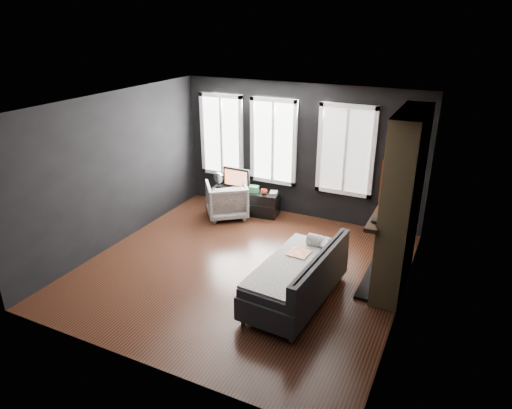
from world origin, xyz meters
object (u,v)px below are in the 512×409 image
at_px(armchair, 227,198).
at_px(mantel_vase, 390,193).
at_px(media_console, 245,201).
at_px(book, 270,188).
at_px(monitor, 237,178).
at_px(sofa, 296,274).
at_px(mug, 264,191).

xyz_separation_m(armchair, mantel_vase, (3.31, -0.70, 0.91)).
relative_size(media_console, book, 6.86).
relative_size(monitor, mantel_vase, 3.33).
xyz_separation_m(sofa, media_console, (-2.12, 2.54, -0.18)).
height_order(sofa, book, sofa).
xyz_separation_m(monitor, mantel_vase, (3.24, -1.00, 0.55)).
bearing_deg(monitor, book, 15.76).
distance_m(sofa, monitor, 3.40).
distance_m(media_console, monitor, 0.55).
bearing_deg(monitor, mug, 4.58).
height_order(sofa, mantel_vase, mantel_vase).
bearing_deg(mug, book, 63.72).
bearing_deg(book, media_console, -166.69).
height_order(armchair, media_console, armchair).
relative_size(sofa, mantel_vase, 10.78).
bearing_deg(mug, mantel_vase, -21.43).
height_order(media_console, mantel_vase, mantel_vase).
xyz_separation_m(mug, book, (0.07, 0.14, 0.04)).
distance_m(sofa, book, 3.12).
relative_size(sofa, monitor, 3.24).
xyz_separation_m(media_console, mug, (0.44, -0.02, 0.31)).
relative_size(armchair, book, 3.87).
relative_size(mug, mantel_vase, 0.71).
distance_m(mug, book, 0.16).
bearing_deg(media_console, book, 5.76).
xyz_separation_m(armchair, mug, (0.69, 0.33, 0.15)).
distance_m(monitor, book, 0.72).
xyz_separation_m(sofa, monitor, (-2.29, 2.49, 0.34)).
xyz_separation_m(monitor, book, (0.68, 0.17, -0.17)).
relative_size(mug, book, 0.62).
height_order(media_console, mug, mug).
distance_m(armchair, monitor, 0.48).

